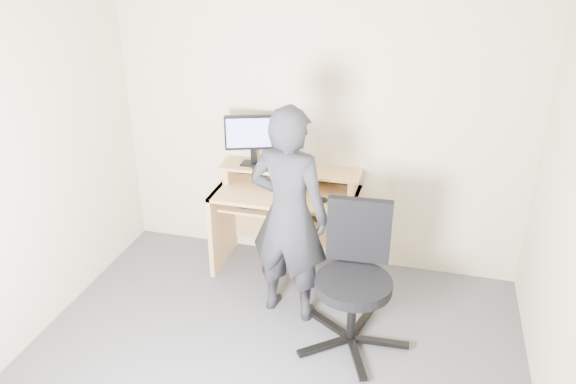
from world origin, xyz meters
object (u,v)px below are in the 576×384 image
at_px(monitor, 252,135).
at_px(person, 289,215).
at_px(office_chair, 355,272).
at_px(desk, 288,210).

xyz_separation_m(monitor, person, (0.50, -0.70, -0.33)).
bearing_deg(monitor, office_chair, -60.34).
bearing_deg(person, office_chair, 169.97).
xyz_separation_m(desk, office_chair, (0.71, -0.83, 0.01)).
bearing_deg(office_chair, monitor, 136.25).
relative_size(monitor, office_chair, 0.44).
distance_m(desk, monitor, 0.71).
height_order(desk, office_chair, office_chair).
relative_size(desk, office_chair, 1.17).
relative_size(desk, monitor, 2.67).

